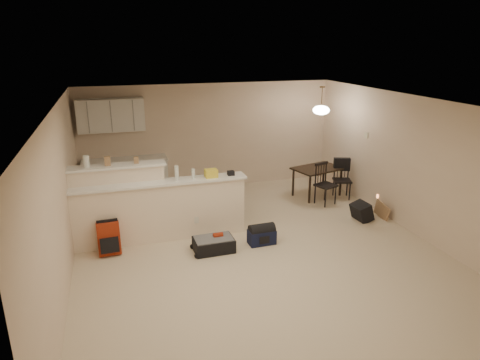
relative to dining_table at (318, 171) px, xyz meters
name	(u,v)px	position (x,y,z in m)	size (l,w,h in m)	color
room	(258,180)	(-2.20, -2.16, 0.66)	(7.00, 7.02, 2.50)	beige
breakfast_bar	(146,207)	(-3.96, -1.18, 0.02)	(3.08, 0.58, 1.39)	#F5E0C6
upper_cabinets	(111,115)	(-4.40, 1.16, 1.31)	(1.40, 0.34, 0.70)	white
kitchen_counter	(126,180)	(-4.20, 1.03, -0.14)	(1.80, 0.60, 0.90)	white
thermostat	(366,135)	(0.78, -0.61, 0.91)	(0.02, 0.12, 0.12)	beige
jar	(86,162)	(-4.87, -1.04, 0.90)	(0.10, 0.10, 0.20)	silver
cereal_box	(107,161)	(-4.53, -1.04, 0.88)	(0.10, 0.07, 0.16)	#9C7650
small_box	(136,160)	(-4.05, -1.04, 0.86)	(0.08, 0.06, 0.12)	#9C7650
bottle_a	(177,173)	(-3.40, -1.26, 0.63)	(0.07, 0.07, 0.26)	silver
bottle_b	(193,174)	(-3.10, -1.26, 0.59)	(0.06, 0.06, 0.18)	silver
bag_lump	(211,173)	(-2.78, -1.26, 0.57)	(0.22, 0.18, 0.14)	#9C7650
pouch	(231,173)	(-2.41, -1.26, 0.54)	(0.12, 0.10, 0.08)	#9C7650
dining_table	(318,171)	(0.00, 0.00, 0.00)	(1.22, 0.97, 0.67)	black
pendant_lamp	(321,110)	(0.00, 0.00, 1.40)	(0.36, 0.36, 0.62)	brown
dining_chair_near	(326,184)	(-0.06, -0.54, -0.14)	(0.40, 0.38, 0.91)	black
dining_chair_far	(342,179)	(0.47, -0.30, -0.15)	(0.39, 0.37, 0.88)	black
suitcase	(214,245)	(-2.93, -1.99, -0.48)	(0.67, 0.43, 0.23)	black
red_backpack	(109,238)	(-4.62, -1.55, -0.32)	(0.36, 0.23, 0.55)	maroon
navy_duffel	(262,237)	(-2.05, -1.97, -0.46)	(0.47, 0.26, 0.26)	#101533
black_daypack	(362,212)	(0.21, -1.55, -0.42)	(0.39, 0.27, 0.34)	black
cardboard_sheet	(382,211)	(0.65, -1.60, -0.43)	(0.43, 0.02, 0.32)	#9C7650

